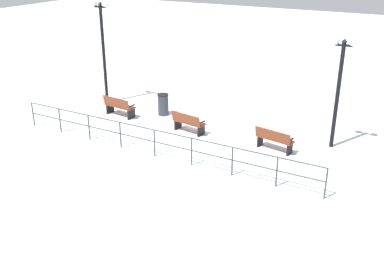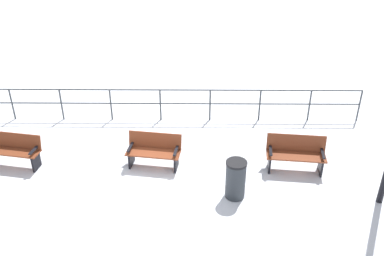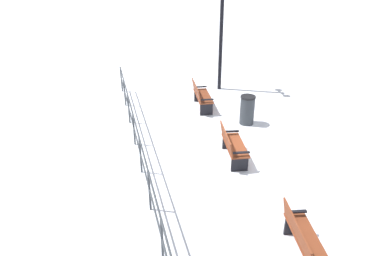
% 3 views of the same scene
% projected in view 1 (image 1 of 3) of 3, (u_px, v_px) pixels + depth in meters
% --- Properties ---
extents(ground_plane, '(80.00, 80.00, 0.00)m').
position_uv_depth(ground_plane, '(191.00, 131.00, 18.69)').
color(ground_plane, white).
rests_on(ground_plane, ground).
extents(bench_nearest, '(0.73, 1.52, 0.88)m').
position_uv_depth(bench_nearest, '(274.00, 139.00, 16.73)').
color(bench_nearest, brown).
rests_on(bench_nearest, ground).
extents(bench_second, '(0.76, 1.48, 0.89)m').
position_uv_depth(bench_second, '(188.00, 122.00, 18.38)').
color(bench_second, brown).
rests_on(bench_second, ground).
extents(bench_third, '(0.72, 1.56, 0.93)m').
position_uv_depth(bench_third, '(119.00, 106.00, 20.14)').
color(bench_third, brown).
rests_on(bench_third, ground).
extents(lamppost_near, '(0.29, 0.89, 4.20)m').
position_uv_depth(lamppost_near, '(340.00, 76.00, 16.20)').
color(lamppost_near, black).
rests_on(lamppost_near, ground).
extents(lamppost_middle, '(0.28, 0.98, 4.86)m').
position_uv_depth(lamppost_middle, '(103.00, 38.00, 20.99)').
color(lamppost_middle, black).
rests_on(lamppost_middle, ground).
extents(waterfront_railing, '(0.05, 12.46, 1.05)m').
position_uv_depth(waterfront_railing, '(154.00, 138.00, 16.23)').
color(waterfront_railing, '#383D42').
rests_on(waterfront_railing, ground).
extents(trash_bin, '(0.50, 0.50, 0.99)m').
position_uv_depth(trash_bin, '(163.00, 104.00, 20.32)').
color(trash_bin, '#2D3338').
rests_on(trash_bin, ground).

